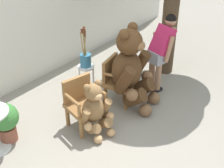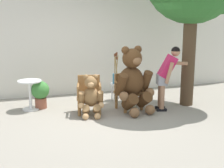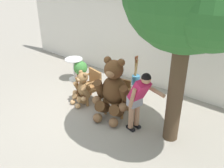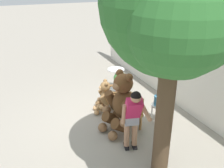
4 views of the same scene
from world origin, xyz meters
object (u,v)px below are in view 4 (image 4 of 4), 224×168
(wooden_chair_left, at_px, (114,95))
(round_side_table, at_px, (116,77))
(patio_tree, at_px, (176,8))
(teddy_bear_small, at_px, (104,97))
(teddy_bear_large, at_px, (121,103))
(brush_bucket, at_px, (158,99))
(potted_plant, at_px, (120,80))
(wooden_chair_right, at_px, (130,111))
(person_visitor, at_px, (133,115))
(white_stool, at_px, (157,108))

(wooden_chair_left, distance_m, round_side_table, 1.44)
(patio_tree, bearing_deg, teddy_bear_small, -178.02)
(teddy_bear_large, xyz_separation_m, brush_bucket, (-0.04, 1.07, -0.12))
(round_side_table, xyz_separation_m, potted_plant, (0.24, 0.04, -0.05))
(wooden_chair_left, relative_size, wooden_chair_right, 1.00)
(person_visitor, bearing_deg, patio_tree, 12.96)
(teddy_bear_small, distance_m, person_visitor, 1.88)
(teddy_bear_small, relative_size, white_stool, 2.07)
(wooden_chair_right, height_order, person_visitor, person_visitor)
(teddy_bear_large, relative_size, person_visitor, 1.02)
(white_stool, xyz_separation_m, potted_plant, (-2.01, -0.13, 0.04))
(white_stool, distance_m, patio_tree, 3.37)
(wooden_chair_right, distance_m, brush_bucket, 0.83)
(wooden_chair_left, height_order, patio_tree, patio_tree)
(person_visitor, distance_m, potted_plant, 3.08)
(person_visitor, relative_size, brush_bucket, 1.84)
(patio_tree, xyz_separation_m, potted_plant, (-3.67, 0.88, -2.71))
(potted_plant, bearing_deg, brush_bucket, 3.68)
(white_stool, bearing_deg, potted_plant, -176.31)
(wooden_chair_right, distance_m, patio_tree, 3.13)
(wooden_chair_right, distance_m, white_stool, 0.82)
(teddy_bear_large, relative_size, patio_tree, 0.36)
(wooden_chair_left, relative_size, teddy_bear_small, 0.90)
(wooden_chair_right, relative_size, round_side_table, 1.19)
(wooden_chair_right, bearing_deg, teddy_bear_large, -83.63)
(person_visitor, bearing_deg, white_stool, 125.10)
(wooden_chair_right, height_order, teddy_bear_small, teddy_bear_small)
(patio_tree, bearing_deg, brush_bucket, 148.81)
(teddy_bear_small, relative_size, potted_plant, 1.40)
(patio_tree, bearing_deg, potted_plant, 166.53)
(potted_plant, bearing_deg, teddy_bear_small, -43.36)
(teddy_bear_large, relative_size, white_stool, 3.37)
(wooden_chair_right, distance_m, teddy_bear_large, 0.40)
(wooden_chair_left, distance_m, white_stool, 1.25)
(wooden_chair_left, height_order, person_visitor, person_visitor)
(patio_tree, distance_m, potted_plant, 4.64)
(teddy_bear_small, xyz_separation_m, white_stool, (0.98, 1.10, -0.11))
(wooden_chair_left, relative_size, brush_bucket, 1.04)
(wooden_chair_left, bearing_deg, patio_tree, -4.35)
(brush_bucket, relative_size, patio_tree, 0.19)
(teddy_bear_small, xyz_separation_m, patio_tree, (2.64, 0.09, 2.64))
(brush_bucket, bearing_deg, wooden_chair_right, -89.32)
(round_side_table, bearing_deg, teddy_bear_small, -36.11)
(teddy_bear_small, bearing_deg, wooden_chair_right, 16.41)
(person_visitor, xyz_separation_m, patio_tree, (0.82, 0.19, 2.20))
(wooden_chair_left, height_order, white_stool, wooden_chair_left)
(wooden_chair_left, distance_m, teddy_bear_small, 0.29)
(wooden_chair_right, relative_size, white_stool, 1.87)
(brush_bucket, distance_m, round_side_table, 2.26)
(white_stool, relative_size, patio_tree, 0.11)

